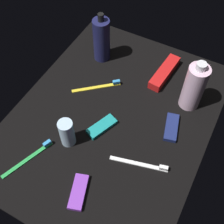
{
  "coord_description": "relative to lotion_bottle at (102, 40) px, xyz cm",
  "views": [
    {
      "loc": [
        49.23,
        26.34,
        82.24
      ],
      "look_at": [
        0.0,
        0.0,
        3.0
      ],
      "focal_mm": 46.87,
      "sensor_mm": 36.0,
      "label": 1
    }
  ],
  "objects": [
    {
      "name": "lotion_bottle",
      "position": [
        0.0,
        0.0,
        0.0
      ],
      "size": [
        6.31,
        6.31,
        20.11
      ],
      "color": "#1C1E4A",
      "rests_on": "ground_plane"
    },
    {
      "name": "toothpaste_box_red",
      "position": [
        -2.43,
        25.35,
        -7.25
      ],
      "size": [
        17.92,
        5.96,
        3.2
      ],
      "primitive_type": "cube",
      "rotation": [
        0.0,
        0.0,
        -0.09
      ],
      "color": "red",
      "rests_on": "ground_plane"
    },
    {
      "name": "bodywash_bottle",
      "position": [
        5.82,
        37.95,
        0.12
      ],
      "size": [
        6.93,
        6.93,
        19.62
      ],
      "color": "silver",
      "rests_on": "ground_plane"
    },
    {
      "name": "snack_bar_navy",
      "position": [
        18.47,
        36.5,
        -8.1
      ],
      "size": [
        11.07,
        6.48,
        1.5
      ],
      "primitive_type": "cube",
      "rotation": [
        0.0,
        0.0,
        0.25
      ],
      "color": "navy",
      "rests_on": "ground_plane"
    },
    {
      "name": "toothbrush_green",
      "position": [
        48.94,
        2.0,
        -8.24
      ],
      "size": [
        17.31,
        7.35,
        2.1
      ],
      "color": "green",
      "rests_on": "ground_plane"
    },
    {
      "name": "snack_bar_teal",
      "position": [
        29.04,
        16.14,
        -8.1
      ],
      "size": [
        11.14,
        7.56,
        1.5
      ],
      "primitive_type": "cube",
      "rotation": [
        0.0,
        0.0,
        -0.38
      ],
      "color": "teal",
      "rests_on": "ground_plane"
    },
    {
      "name": "deodorant_stick",
      "position": [
        38.44,
        9.25,
        -3.69
      ],
      "size": [
        4.65,
        4.65,
        10.31
      ],
      "primitive_type": "cylinder",
      "color": "silver",
      "rests_on": "ground_plane"
    },
    {
      "name": "ground_plane",
      "position": [
        23.64,
        17.06,
        -9.45
      ],
      "size": [
        84.0,
        64.0,
        1.2
      ],
      "primitive_type": "cube",
      "color": "black"
    },
    {
      "name": "toothbrush_white",
      "position": [
        34.94,
        33.56,
        -8.24
      ],
      "size": [
        5.59,
        17.74,
        2.1
      ],
      "color": "white",
      "rests_on": "ground_plane"
    },
    {
      "name": "snack_bar_purple",
      "position": [
        51.47,
        21.09,
        -8.1
      ],
      "size": [
        11.13,
        7.08,
        1.5
      ],
      "primitive_type": "cube",
      "rotation": [
        0.0,
        0.0,
        0.32
      ],
      "color": "purple",
      "rests_on": "ground_plane"
    },
    {
      "name": "toothbrush_yellow",
      "position": [
        14.22,
        6.75,
        -8.24
      ],
      "size": [
        12.55,
        14.51,
        2.1
      ],
      "color": "yellow",
      "rests_on": "ground_plane"
    }
  ]
}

